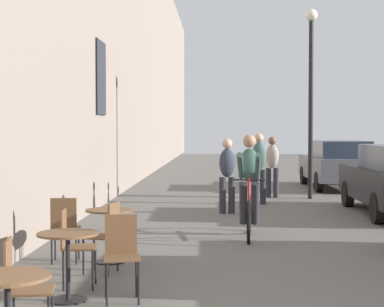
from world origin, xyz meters
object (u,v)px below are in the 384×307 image
cyclist_on_bicycle (249,188)px  cafe_chair_near_toward_street (21,284)px  cafe_table_mid (68,252)px  cafe_chair_mid_toward_wall (73,242)px  pedestrian_far (272,163)px  cafe_chair_far_toward_street (106,232)px  pedestrian_mid (259,164)px  cafe_chair_far_toward_wall (65,225)px  pedestrian_near (227,171)px  cafe_table_far (109,224)px  parked_car_third (337,164)px  cafe_table_near (8,302)px  cafe_chair_mid_toward_street (122,251)px  street_lamp (311,79)px

cyclist_on_bicycle → cafe_chair_near_toward_street: bearing=-111.3°
cafe_chair_near_toward_street → cafe_table_mid: 1.39m
cafe_chair_mid_toward_wall → pedestrian_far: pedestrian_far is taller
cafe_chair_far_toward_street → pedestrian_mid: (2.37, 7.56, 0.44)m
cafe_chair_mid_toward_wall → cafe_chair_far_toward_wall: (-0.41, 1.31, 0.00)m
pedestrian_near → pedestrian_far: bearing=69.4°
cafe_table_far → parked_car_third: 12.24m
cafe_chair_mid_toward_wall → cyclist_on_bicycle: 4.20m
cafe_chair_mid_toward_wall → pedestrian_mid: 8.70m
cafe_table_far → cafe_table_near: bearing=-91.3°
cafe_table_near → pedestrian_mid: bearing=76.8°
cafe_table_far → parked_car_third: size_ratio=0.17×
cafe_table_mid → pedestrian_mid: 9.22m
cafe_chair_near_toward_street → pedestrian_mid: 10.57m
cafe_chair_mid_toward_street → cafe_table_far: cafe_chair_mid_toward_street is taller
cafe_chair_mid_toward_wall → street_lamp: bearing=67.1°
cafe_chair_far_toward_street → pedestrian_far: size_ratio=0.55×
cafe_table_mid → pedestrian_far: (3.00, 10.38, 0.39)m
pedestrian_near → parked_car_third: (3.44, 6.00, -0.14)m
pedestrian_near → street_lamp: 4.35m
cafe_chair_mid_toward_wall → pedestrian_far: (3.07, 9.81, 0.39)m
cafe_chair_far_toward_street → street_lamp: bearing=66.8°
cafe_table_mid → pedestrian_near: pedestrian_near is taller
cafe_chair_mid_toward_wall → street_lamp: (4.04, 9.55, 2.59)m
cafe_chair_far_toward_street → cafe_chair_far_toward_wall: (-0.67, 0.59, 0.00)m
cafe_table_mid → pedestrian_mid: (2.55, 8.85, 0.44)m
cafe_table_near → cafe_chair_mid_toward_street: 2.10m
cafe_chair_near_toward_street → pedestrian_mid: (2.61, 10.23, 0.44)m
cafe_chair_mid_toward_street → cafe_chair_far_toward_wall: bearing=120.0°
pedestrian_near → pedestrian_mid: (0.79, 1.77, 0.06)m
cafe_chair_mid_toward_street → cafe_chair_mid_toward_wall: same height
cyclist_on_bicycle → pedestrian_mid: bearing=84.4°
cyclist_on_bicycle → pedestrian_far: (0.91, 6.23, 0.10)m
cafe_chair_far_toward_wall → parked_car_third: bearing=63.1°
cafe_chair_far_toward_wall → pedestrian_mid: pedestrian_mid is taller
cafe_chair_mid_toward_street → cafe_chair_near_toward_street: bearing=-112.9°
cyclist_on_bicycle → pedestrian_far: 6.30m
cafe_chair_mid_toward_street → parked_car_third: (4.65, 13.01, 0.24)m
cafe_chair_mid_toward_street → street_lamp: (3.41, 10.04, 2.59)m
cafe_table_near → cafe_chair_far_toward_wall: bearing=97.5°
pedestrian_near → cafe_chair_near_toward_street: bearing=-102.2°
cafe_table_mid → cyclist_on_bicycle: size_ratio=0.41×
cafe_chair_far_toward_wall → street_lamp: size_ratio=0.18×
cafe_chair_near_toward_street → street_lamp: size_ratio=0.18×
cafe_chair_mid_toward_wall → cafe_table_near: bearing=-88.0°
cafe_chair_near_toward_street → cafe_chair_mid_toward_street: bearing=67.1°
pedestrian_near → street_lamp: street_lamp is taller
cafe_chair_far_toward_wall → pedestrian_near: bearing=66.6°
cafe_table_far → cafe_chair_near_toward_street: bearing=-92.9°
pedestrian_mid → pedestrian_near: bearing=-114.0°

